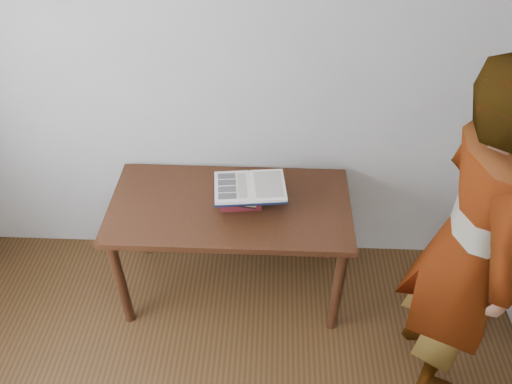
{
  "coord_description": "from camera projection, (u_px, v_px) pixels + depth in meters",
  "views": [
    {
      "loc": [
        0.24,
        -0.69,
        2.64
      ],
      "look_at": [
        0.16,
        1.29,
        0.91
      ],
      "focal_mm": 35.0,
      "sensor_mm": 36.0,
      "label": 1
    }
  ],
  "objects": [
    {
      "name": "room_shell",
      "position": [
        134.0,
        314.0,
        1.2
      ],
      "size": [
        3.54,
        3.54,
        2.62
      ],
      "color": "beige",
      "rests_on": "ground"
    },
    {
      "name": "reader",
      "position": [
        468.0,
        248.0,
        2.27
      ],
      "size": [
        0.5,
        0.72,
        1.9
      ],
      "primitive_type": "imported",
      "rotation": [
        0.0,
        0.0,
        1.64
      ],
      "color": "tan",
      "rests_on": "ground"
    },
    {
      "name": "open_book",
      "position": [
        250.0,
        187.0,
        2.71
      ],
      "size": [
        0.42,
        0.31,
        0.03
      ],
      "rotation": [
        0.0,
        0.0,
        0.11
      ],
      "color": "black",
      "rests_on": "book_stack"
    },
    {
      "name": "book_stack",
      "position": [
        240.0,
        195.0,
        2.78
      ],
      "size": [
        0.25,
        0.2,
        0.13
      ],
      "color": "maroon",
      "rests_on": "desk"
    },
    {
      "name": "desk",
      "position": [
        231.0,
        216.0,
        2.88
      ],
      "size": [
        1.37,
        0.68,
        0.73
      ],
      "color": "#412210",
      "rests_on": "ground"
    }
  ]
}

